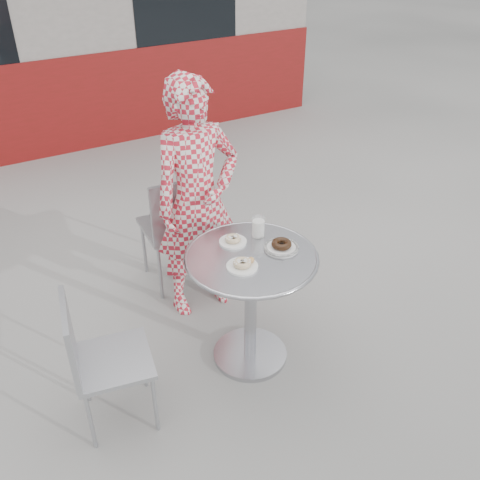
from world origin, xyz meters
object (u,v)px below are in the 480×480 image
chair_far (176,248)px  plate_near (243,264)px  seated_person (197,201)px  plate_checker (281,246)px  plate_far (233,240)px  chair_left (115,383)px  bistro_table (251,283)px  milk_cup (258,228)px

chair_far → plate_near: (-0.04, -1.00, 0.48)m
seated_person → plate_checker: 0.67m
plate_far → plate_near: size_ratio=0.93×
seated_person → plate_near: seated_person is taller
chair_far → plate_near: bearing=91.5°
chair_left → plate_far: 0.97m
bistro_table → chair_far: 0.98m
plate_far → bistro_table: bearing=-82.9°
chair_far → milk_cup: (0.19, -0.78, 0.52)m
chair_far → seated_person: size_ratio=0.56×
chair_far → chair_left: (-0.78, -0.96, -0.03)m
chair_left → milk_cup: milk_cup is taller
plate_near → chair_left: bearing=177.2°
seated_person → milk_cup: (0.15, -0.47, 0.01)m
chair_left → plate_checker: size_ratio=4.09×
bistro_table → plate_far: (-0.02, 0.16, 0.19)m
bistro_table → plate_checker: size_ratio=3.85×
milk_cup → plate_checker: bearing=-76.9°
seated_person → plate_checker: size_ratio=8.13×
milk_cup → bistro_table: bearing=-131.9°
bistro_table → plate_checker: (0.18, -0.02, 0.19)m
bistro_table → chair_far: chair_far is taller
bistro_table → plate_near: bearing=-144.5°
bistro_table → chair_left: 0.89m
chair_far → plate_far: 0.91m
chair_far → chair_left: chair_far is taller
chair_far → chair_left: bearing=54.8°
chair_left → plate_checker: bearing=-79.0°
chair_far → milk_cup: chair_far is taller
chair_far → plate_near: 1.11m
chair_far → milk_cup: 0.96m
chair_left → plate_far: bearing=-65.9°
chair_far → seated_person: seated_person is taller
seated_person → milk_cup: seated_person is taller
plate_far → plate_near: (-0.07, -0.23, 0.00)m
chair_left → milk_cup: 1.12m
chair_far → bistro_table: bearing=97.0°
seated_person → plate_near: size_ratio=9.42×
plate_far → plate_checker: plate_checker is taller
plate_far → plate_checker: 0.27m
bistro_table → milk_cup: milk_cup is taller
milk_cup → plate_far: bearing=175.3°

